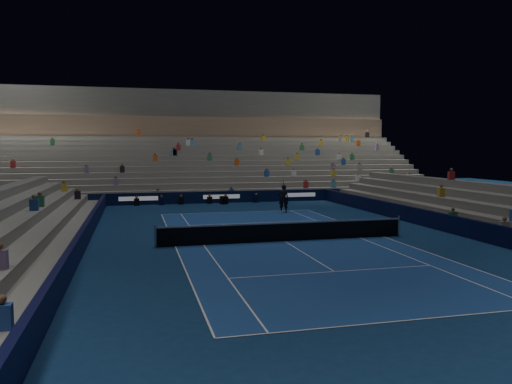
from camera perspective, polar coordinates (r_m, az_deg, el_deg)
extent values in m
plane|color=#0D274F|center=(25.14, 3.31, -5.71)|extent=(90.00, 90.00, 0.00)
cube|color=navy|center=(25.14, 3.31, -5.70)|extent=(10.97, 23.77, 0.01)
cube|color=black|center=(42.92, -4.02, -0.58)|extent=(44.00, 0.25, 1.00)
cube|color=black|center=(29.39, 21.72, -3.51)|extent=(0.25, 37.00, 1.00)
cube|color=black|center=(24.07, -19.42, -5.26)|extent=(0.25, 37.00, 1.00)
cube|color=slate|center=(43.93, -4.24, -0.78)|extent=(44.00, 1.00, 0.50)
cube|color=slate|center=(44.89, -4.46, -0.34)|extent=(44.00, 1.00, 1.00)
cube|color=slate|center=(45.85, -4.67, 0.08)|extent=(44.00, 1.00, 1.50)
cube|color=slate|center=(46.81, -4.87, 0.49)|extent=(44.00, 1.00, 2.00)
cube|color=slate|center=(47.78, -5.06, 0.88)|extent=(44.00, 1.00, 2.50)
cube|color=slate|center=(48.75, -5.24, 1.25)|extent=(44.00, 1.00, 3.00)
cube|color=slate|center=(49.72, -5.42, 1.61)|extent=(44.00, 1.00, 3.50)
cube|color=slate|center=(50.69, -5.59, 1.96)|extent=(44.00, 1.00, 4.00)
cube|color=slate|center=(51.67, -5.76, 2.29)|extent=(44.00, 1.00, 4.50)
cube|color=slate|center=(52.65, -5.91, 2.61)|extent=(44.00, 1.00, 5.00)
cube|color=slate|center=(53.63, -6.07, 2.92)|extent=(44.00, 1.00, 5.50)
cube|color=slate|center=(54.61, -6.21, 3.22)|extent=(44.00, 1.00, 6.00)
cube|color=#846952|center=(55.73, -6.41, 7.47)|extent=(44.00, 0.60, 2.20)
cube|color=#4E4E4B|center=(57.28, -6.62, 10.01)|extent=(44.00, 2.40, 3.00)
cube|color=slate|center=(29.90, 22.96, -3.89)|extent=(1.00, 37.00, 0.50)
cube|color=slate|center=(30.47, 24.48, -3.31)|extent=(1.00, 37.00, 1.00)
cube|color=slate|center=(31.07, 25.94, -2.75)|extent=(1.00, 37.00, 1.50)
cube|color=slate|center=(31.69, 27.35, -2.21)|extent=(1.00, 37.00, 2.00)
cube|color=slate|center=(24.20, -21.30, -5.86)|extent=(1.00, 37.00, 0.50)
cube|color=slate|center=(24.31, -23.67, -5.29)|extent=(1.00, 37.00, 1.00)
cube|color=slate|center=(24.46, -26.00, -4.73)|extent=(1.00, 37.00, 1.50)
cylinder|color=#B2B2B7|center=(23.96, -11.52, -5.00)|extent=(0.10, 0.10, 1.10)
cylinder|color=#B2B2B7|center=(27.61, 16.14, -3.78)|extent=(0.10, 0.10, 1.10)
cube|color=black|center=(25.06, 3.32, -4.70)|extent=(12.80, 0.03, 0.90)
cube|color=white|center=(24.98, 3.32, -3.59)|extent=(12.80, 0.04, 0.08)
imported|color=black|center=(36.18, 3.20, -0.77)|extent=(0.85, 0.65, 2.06)
cube|color=black|center=(41.94, -3.76, -0.94)|extent=(0.64, 0.72, 0.66)
cylinder|color=black|center=(41.45, -3.64, -0.74)|extent=(0.25, 0.38, 0.16)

